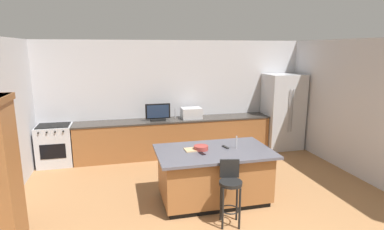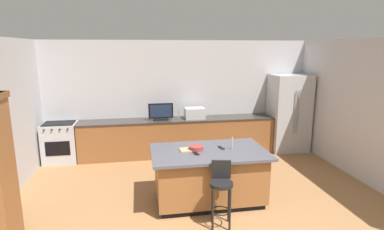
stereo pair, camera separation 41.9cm
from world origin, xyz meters
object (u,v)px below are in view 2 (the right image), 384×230
at_px(kitchen_island, 209,175).
at_px(tv_remote, 221,148).
at_px(range_oven, 61,142).
at_px(microwave, 195,113).
at_px(bar_stool_center, 221,188).
at_px(refrigerator, 289,113).
at_px(fruit_bowl, 196,148).
at_px(cutting_board, 189,149).
at_px(tv_monitor, 161,112).
at_px(cell_phone, 196,154).

relative_size(kitchen_island, tv_remote, 11.38).
distance_m(kitchen_island, range_oven, 3.82).
height_order(microwave, bar_stool_center, microwave).
distance_m(refrigerator, range_oven, 5.60).
bearing_deg(tv_remote, fruit_bowl, 168.17).
bearing_deg(bar_stool_center, refrigerator, 62.55).
height_order(range_oven, cutting_board, range_oven).
relative_size(refrigerator, cutting_board, 5.95).
bearing_deg(tv_monitor, kitchen_island, -75.42).
bearing_deg(range_oven, kitchen_island, -39.73).
height_order(fruit_bowl, cell_phone, fruit_bowl).
relative_size(fruit_bowl, tv_remote, 1.43).
bearing_deg(cell_phone, tv_remote, 13.22).
bearing_deg(cell_phone, microwave, 69.72).
height_order(refrigerator, microwave, refrigerator).
distance_m(kitchen_island, cutting_board, 0.56).
height_order(kitchen_island, microwave, microwave).
distance_m(fruit_bowl, cell_phone, 0.20).
bearing_deg(microwave, refrigerator, -1.62).
xyz_separation_m(kitchen_island, cell_phone, (-0.25, -0.12, 0.45)).
distance_m(fruit_bowl, cutting_board, 0.12).
bearing_deg(range_oven, fruit_bowl, -40.99).
distance_m(fruit_bowl, tv_remote, 0.44).
distance_m(range_oven, fruit_bowl, 3.65).
relative_size(fruit_bowl, cutting_board, 0.75).
distance_m(range_oven, cell_phone, 3.75).
height_order(kitchen_island, cell_phone, cell_phone).
bearing_deg(refrigerator, range_oven, 179.31).
bearing_deg(refrigerator, bar_stool_center, -129.85).
xyz_separation_m(range_oven, fruit_bowl, (2.73, -2.38, 0.48)).
distance_m(tv_monitor, tv_remote, 2.47).
bearing_deg(range_oven, tv_remote, -36.61).
bearing_deg(microwave, fruit_bowl, -99.76).
height_order(refrigerator, cutting_board, refrigerator).
relative_size(refrigerator, microwave, 4.04).
bearing_deg(fruit_bowl, range_oven, 139.01).
relative_size(kitchen_island, cell_phone, 12.90).
xyz_separation_m(tv_monitor, tv_remote, (0.86, -2.31, -0.18)).
distance_m(microwave, cutting_board, 2.41).
xyz_separation_m(refrigerator, fruit_bowl, (-2.84, -2.31, -0.03)).
height_order(microwave, fruit_bowl, microwave).
xyz_separation_m(refrigerator, cutting_board, (-2.95, -2.29, -0.06)).
bearing_deg(refrigerator, tv_monitor, 179.70).
xyz_separation_m(range_oven, bar_stool_center, (2.95, -3.21, 0.12)).
bearing_deg(microwave, tv_remote, -89.19).
bearing_deg(kitchen_island, range_oven, 140.27).
relative_size(range_oven, bar_stool_center, 0.95).
distance_m(microwave, tv_monitor, 0.83).
relative_size(tv_monitor, tv_remote, 3.43).
bearing_deg(range_oven, refrigerator, -0.69).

